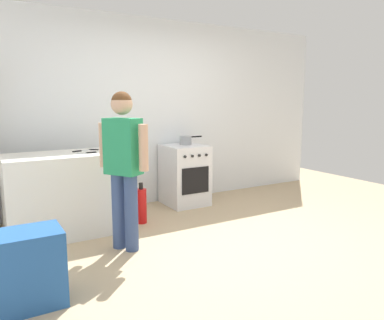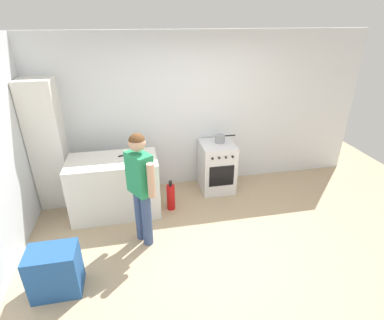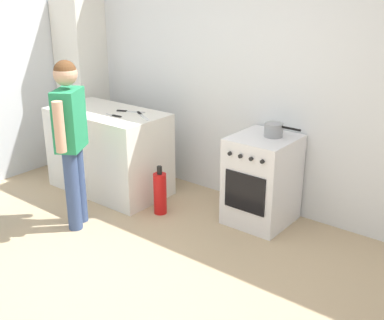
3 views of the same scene
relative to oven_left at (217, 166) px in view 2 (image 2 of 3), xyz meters
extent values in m
plane|color=tan|center=(-0.35, -1.58, -0.43)|extent=(8.00, 8.00, 0.00)
cube|color=silver|center=(-0.35, 0.37, 0.87)|extent=(6.00, 0.10, 2.60)
cube|color=silver|center=(-1.70, -0.38, 0.02)|extent=(1.30, 0.70, 0.90)
cube|color=silver|center=(0.00, 0.00, 0.00)|extent=(0.56, 0.60, 0.85)
cube|color=black|center=(0.00, -0.30, -0.03)|extent=(0.42, 0.01, 0.36)
cylinder|color=black|center=(-0.13, -0.12, 0.42)|extent=(0.18, 0.18, 0.01)
cylinder|color=black|center=(0.13, -0.12, 0.42)|extent=(0.18, 0.18, 0.01)
cylinder|color=black|center=(-0.13, 0.12, 0.42)|extent=(0.18, 0.18, 0.01)
cylinder|color=black|center=(0.13, 0.12, 0.42)|extent=(0.18, 0.18, 0.01)
cylinder|color=black|center=(-0.17, -0.31, 0.31)|extent=(0.04, 0.02, 0.04)
cylinder|color=black|center=(-0.06, -0.31, 0.31)|extent=(0.04, 0.02, 0.04)
cylinder|color=black|center=(0.06, -0.31, 0.31)|extent=(0.04, 0.02, 0.04)
cylinder|color=black|center=(0.17, -0.31, 0.31)|extent=(0.04, 0.02, 0.04)
cylinder|color=gray|center=(0.05, 0.06, 0.49)|extent=(0.17, 0.17, 0.13)
cylinder|color=black|center=(0.23, 0.06, 0.53)|extent=(0.18, 0.02, 0.02)
cube|color=silver|center=(-1.42, -0.22, 0.48)|extent=(0.20, 0.11, 0.01)
cube|color=black|center=(-1.56, -0.29, 0.48)|extent=(0.11, 0.07, 0.01)
cube|color=silver|center=(-1.55, -0.47, 0.48)|extent=(0.10, 0.03, 0.01)
cube|color=black|center=(-1.45, -0.47, 0.48)|extent=(0.11, 0.03, 0.01)
cube|color=silver|center=(-1.20, -0.32, 0.48)|extent=(0.23, 0.15, 0.01)
cube|color=black|center=(-1.35, -0.24, 0.48)|extent=(0.11, 0.08, 0.01)
cylinder|color=#384C7A|center=(-1.28, -1.21, -0.04)|extent=(0.13, 0.13, 0.77)
cylinder|color=#384C7A|center=(-1.36, -1.08, -0.04)|extent=(0.13, 0.13, 0.77)
cube|color=#268C59|center=(-1.32, -1.15, 0.61)|extent=(0.35, 0.39, 0.54)
cylinder|color=tan|center=(-1.19, -1.35, 0.61)|extent=(0.09, 0.09, 0.44)
cylinder|color=tan|center=(-1.45, -0.94, 0.61)|extent=(0.09, 0.09, 0.44)
sphere|color=tan|center=(-1.32, -1.15, 1.02)|extent=(0.21, 0.21, 0.21)
sphere|color=brown|center=(-1.32, -1.15, 1.04)|extent=(0.20, 0.20, 0.20)
cylinder|color=red|center=(-0.87, -0.48, -0.22)|extent=(0.13, 0.13, 0.42)
cylinder|color=black|center=(-0.87, -0.48, 0.03)|extent=(0.05, 0.05, 0.08)
cube|color=#235193|center=(-2.31, -1.79, -0.29)|extent=(0.52, 0.36, 0.28)
cube|color=#235193|center=(-2.31, -1.79, -0.01)|extent=(0.52, 0.36, 0.28)
cube|color=silver|center=(-2.65, 0.10, 0.57)|extent=(0.48, 0.44, 2.00)
camera|label=1|loc=(-2.56, -4.57, 1.05)|focal=35.00mm
camera|label=2|loc=(-1.32, -4.43, 2.36)|focal=28.00mm
camera|label=3|loc=(2.08, -3.70, 1.75)|focal=45.00mm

